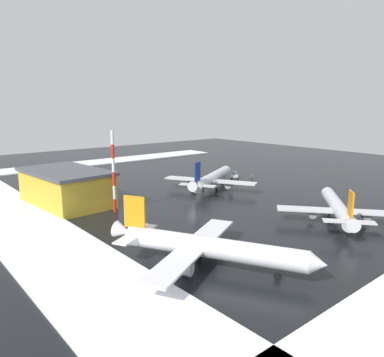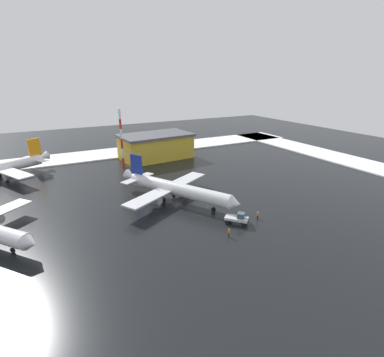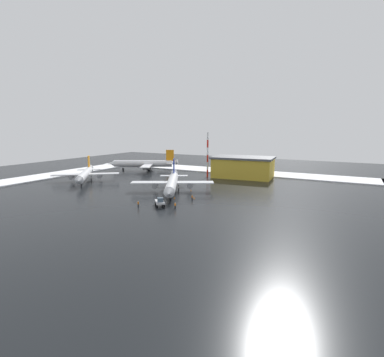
# 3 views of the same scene
# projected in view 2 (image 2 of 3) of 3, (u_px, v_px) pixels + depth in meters

# --- Properties ---
(ground_plane) EXTENTS (240.00, 240.00, 0.00)m
(ground_plane) POSITION_uv_depth(u_px,v_px,m) (177.00, 195.00, 75.20)
(ground_plane) COLOR black
(snow_bank_far) EXTENTS (152.00, 16.00, 0.40)m
(snow_bank_far) POSITION_uv_depth(u_px,v_px,m) (123.00, 152.00, 116.92)
(snow_bank_far) COLOR white
(snow_bank_far) RESTS_ON ground_plane
(snow_bank_left) EXTENTS (14.00, 116.00, 0.40)m
(snow_bank_left) POSITION_uv_depth(u_px,v_px,m) (350.00, 161.00, 104.76)
(snow_bank_left) COLOR white
(snow_bank_left) RESTS_ON ground_plane
(airplane_far_rear) EXTENTS (25.72, 30.13, 9.77)m
(airplane_far_rear) POSITION_uv_depth(u_px,v_px,m) (175.00, 189.00, 70.60)
(airplane_far_rear) COLOR silver
(airplane_far_rear) RESTS_ON ground_plane
(pushback_tug) EXTENTS (4.71, 4.89, 2.50)m
(pushback_tug) POSITION_uv_depth(u_px,v_px,m) (238.00, 218.00, 60.34)
(pushback_tug) COLOR silver
(pushback_tug) RESTS_ON ground_plane
(ground_crew_mid_apron) EXTENTS (0.36, 0.36, 1.71)m
(ground_crew_mid_apron) POSITION_uv_depth(u_px,v_px,m) (230.00, 199.00, 70.51)
(ground_crew_mid_apron) COLOR black
(ground_crew_mid_apron) RESTS_ON ground_plane
(ground_crew_near_tug) EXTENTS (0.36, 0.36, 1.71)m
(ground_crew_near_tug) POSITION_uv_depth(u_px,v_px,m) (258.00, 215.00, 62.39)
(ground_crew_near_tug) COLOR black
(ground_crew_near_tug) RESTS_ON ground_plane
(ground_crew_by_nose_gear) EXTENTS (0.36, 0.36, 1.71)m
(ground_crew_by_nose_gear) POSITION_uv_depth(u_px,v_px,m) (229.00, 232.00, 55.50)
(ground_crew_by_nose_gear) COLOR black
(ground_crew_by_nose_gear) RESTS_ON ground_plane
(antenna_mast) EXTENTS (0.70, 0.70, 18.90)m
(antenna_mast) POSITION_uv_depth(u_px,v_px,m) (121.00, 139.00, 95.25)
(antenna_mast) COLOR red
(antenna_mast) RESTS_ON ground_plane
(cargo_hangar) EXTENTS (26.20, 17.09, 8.80)m
(cargo_hangar) POSITION_uv_depth(u_px,v_px,m) (156.00, 146.00, 107.89)
(cargo_hangar) COLOR gold
(cargo_hangar) RESTS_ON ground_plane
(traffic_cone_near_nose) EXTENTS (0.36, 0.36, 0.55)m
(traffic_cone_near_nose) POSITION_uv_depth(u_px,v_px,m) (182.00, 191.00, 77.53)
(traffic_cone_near_nose) COLOR orange
(traffic_cone_near_nose) RESTS_ON ground_plane
(traffic_cone_mid_line) EXTENTS (0.36, 0.36, 0.55)m
(traffic_cone_mid_line) POSITION_uv_depth(u_px,v_px,m) (208.00, 207.00, 68.04)
(traffic_cone_mid_line) COLOR orange
(traffic_cone_mid_line) RESTS_ON ground_plane
(traffic_cone_wingtip_side) EXTENTS (0.36, 0.36, 0.55)m
(traffic_cone_wingtip_side) POSITION_uv_depth(u_px,v_px,m) (222.00, 199.00, 72.49)
(traffic_cone_wingtip_side) COLOR orange
(traffic_cone_wingtip_side) RESTS_ON ground_plane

